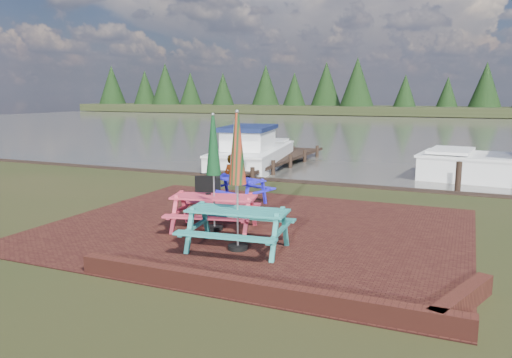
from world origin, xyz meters
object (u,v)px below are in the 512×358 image
object	(u,v)px
picnic_table_teal	(238,203)
person	(232,154)
boat_jetty	(253,154)
picnic_table_red	(214,191)
chalkboard	(208,190)
jetty	(275,160)
picnic_table_blue	(236,174)

from	to	relation	value
picnic_table_teal	person	xyz separation A→B (m)	(-3.46, 6.88, -0.01)
boat_jetty	picnic_table_red	bearing A→B (deg)	-80.24
picnic_table_teal	chalkboard	xyz separation A→B (m)	(-2.32, 3.07, -0.47)
jetty	boat_jetty	size ratio (longest dim) A/B	1.26
picnic_table_blue	jetty	bearing A→B (deg)	121.95
picnic_table_blue	boat_jetty	xyz separation A→B (m)	(-2.79, 7.50, -0.40)
picnic_table_red	boat_jetty	distance (m)	10.75
jetty	picnic_table_red	bearing A→B (deg)	-75.72
picnic_table_teal	picnic_table_red	world-z (taller)	picnic_table_teal
chalkboard	boat_jetty	xyz separation A→B (m)	(-2.28, 8.15, -0.05)
picnic_table_red	jetty	distance (m)	11.14
picnic_table_red	picnic_table_blue	distance (m)	2.74
picnic_table_teal	picnic_table_red	distance (m)	1.52
boat_jetty	person	size ratio (longest dim) A/B	3.95
picnic_table_red	person	size ratio (longest dim) A/B	1.39
chalkboard	picnic_table_teal	bearing A→B (deg)	-85.89
boat_jetty	chalkboard	bearing A→B (deg)	-83.78
picnic_table_teal	person	bearing A→B (deg)	110.60
chalkboard	jetty	xyz separation A→B (m)	(-1.50, 8.78, -0.33)
chalkboard	boat_jetty	bearing A→B (deg)	72.64
picnic_table_teal	jetty	size ratio (longest dim) A/B	0.29
picnic_table_blue	chalkboard	xyz separation A→B (m)	(-0.50, -0.65, -0.35)
picnic_table_blue	chalkboard	world-z (taller)	picnic_table_blue
picnic_table_red	person	world-z (taller)	picnic_table_red
jetty	boat_jetty	bearing A→B (deg)	-141.36
person	picnic_table_red	bearing A→B (deg)	125.60
picnic_table_blue	chalkboard	distance (m)	0.89
picnic_table_red	boat_jetty	size ratio (longest dim) A/B	0.35
picnic_table_blue	boat_jetty	world-z (taller)	picnic_table_blue
chalkboard	boat_jetty	size ratio (longest dim) A/B	0.12
picnic_table_blue	jetty	xyz separation A→B (m)	(-2.00, 8.13, -0.68)
picnic_table_blue	picnic_table_red	bearing A→B (deg)	-56.09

